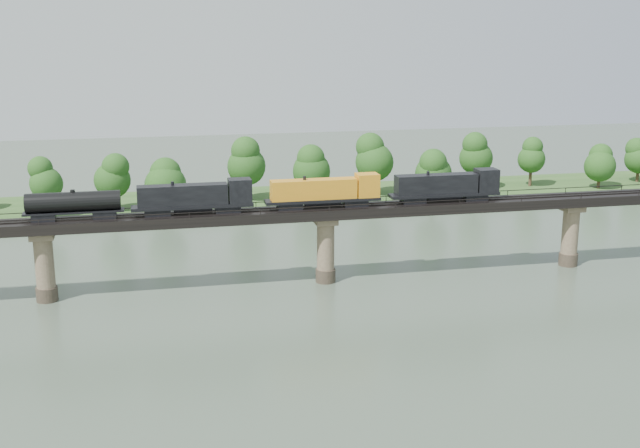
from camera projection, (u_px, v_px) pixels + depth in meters
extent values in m
plane|color=#374637|center=(383.00, 361.00, 92.18)|extent=(400.00, 400.00, 0.00)
cube|color=#29491D|center=(269.00, 201.00, 172.56)|extent=(300.00, 24.00, 1.60)
cylinder|color=#473A2D|center=(47.00, 294.00, 112.07)|extent=(3.00, 3.00, 2.00)
cylinder|color=#7E6D52|center=(44.00, 263.00, 110.98)|extent=(2.60, 2.60, 9.00)
cube|color=#7E6D52|center=(42.00, 235.00, 110.02)|extent=(3.20, 3.20, 1.00)
cylinder|color=#473A2D|center=(326.00, 275.00, 120.38)|extent=(3.00, 3.00, 2.00)
cylinder|color=#7E6D52|center=(326.00, 246.00, 119.29)|extent=(2.60, 2.60, 9.00)
cube|color=#7E6D52|center=(326.00, 220.00, 118.33)|extent=(3.20, 3.20, 1.00)
cylinder|color=#473A2D|center=(568.00, 259.00, 128.69)|extent=(3.00, 3.00, 2.00)
cylinder|color=#7E6D52|center=(570.00, 232.00, 127.60)|extent=(2.60, 2.60, 9.00)
cube|color=#7E6D52|center=(572.00, 208.00, 126.64)|extent=(3.20, 3.20, 1.00)
cube|color=black|center=(326.00, 212.00, 118.03)|extent=(220.00, 5.00, 1.50)
cube|color=black|center=(327.00, 208.00, 117.11)|extent=(220.00, 0.12, 0.16)
cube|color=black|center=(325.00, 206.00, 118.54)|extent=(220.00, 0.12, 0.16)
cube|color=black|center=(329.00, 206.00, 115.40)|extent=(220.00, 0.10, 0.10)
cube|color=black|center=(322.00, 199.00, 119.95)|extent=(220.00, 0.10, 0.10)
cube|color=black|center=(329.00, 208.00, 115.48)|extent=(0.08, 0.08, 0.70)
cube|color=black|center=(322.00, 202.00, 120.03)|extent=(0.08, 0.08, 0.70)
cylinder|color=#382619|center=(48.00, 207.00, 154.48)|extent=(0.70, 0.70, 3.51)
sphere|color=#184212|center=(46.00, 184.00, 153.35)|extent=(6.31, 6.31, 6.31)
sphere|color=#184212|center=(45.00, 169.00, 152.64)|extent=(4.73, 4.73, 4.73)
cylinder|color=#382619|center=(114.00, 202.00, 159.42)|extent=(0.70, 0.70, 3.34)
sphere|color=#184212|center=(112.00, 180.00, 158.35)|extent=(7.18, 7.18, 7.18)
sphere|color=#184212|center=(111.00, 166.00, 157.68)|extent=(5.39, 5.39, 5.39)
cylinder|color=#382619|center=(166.00, 204.00, 159.06)|extent=(0.70, 0.70, 2.83)
sphere|color=#184212|center=(166.00, 185.00, 158.15)|extent=(8.26, 8.26, 8.26)
sphere|color=#184212|center=(165.00, 174.00, 157.59)|extent=(6.19, 6.19, 6.19)
cylinder|color=#382619|center=(247.00, 191.00, 168.64)|extent=(0.70, 0.70, 3.96)
sphere|color=#184212|center=(247.00, 166.00, 167.37)|extent=(8.07, 8.07, 8.07)
sphere|color=#184212|center=(246.00, 151.00, 166.57)|extent=(6.05, 6.05, 6.05)
cylinder|color=#382619|center=(312.00, 191.00, 170.09)|extent=(0.70, 0.70, 3.27)
sphere|color=#184212|center=(312.00, 171.00, 169.04)|extent=(8.03, 8.03, 8.03)
sphere|color=#184212|center=(311.00, 158.00, 168.38)|extent=(6.02, 6.02, 6.02)
cylinder|color=#382619|center=(374.00, 186.00, 174.06)|extent=(0.70, 0.70, 3.92)
sphere|color=#184212|center=(374.00, 162.00, 172.79)|extent=(8.29, 8.29, 8.29)
sphere|color=#184212|center=(375.00, 147.00, 172.01)|extent=(6.21, 6.21, 6.21)
cylinder|color=#382619|center=(433.00, 192.00, 169.84)|extent=(0.70, 0.70, 3.02)
sphere|color=#184212|center=(433.00, 173.00, 168.87)|extent=(7.74, 7.74, 7.74)
sphere|color=#184212|center=(434.00, 162.00, 168.26)|extent=(5.80, 5.80, 5.80)
cylinder|color=#382619|center=(475.00, 180.00, 180.72)|extent=(0.70, 0.70, 3.80)
sphere|color=#184212|center=(476.00, 158.00, 179.49)|extent=(7.47, 7.47, 7.47)
sphere|color=#184212|center=(477.00, 144.00, 178.73)|extent=(5.60, 5.60, 5.60)
cylinder|color=#382619|center=(530.00, 179.00, 183.83)|extent=(0.70, 0.70, 3.38)
sphere|color=#184212|center=(531.00, 159.00, 182.74)|extent=(6.23, 6.23, 6.23)
sphere|color=#184212|center=(532.00, 147.00, 182.06)|extent=(4.67, 4.67, 4.67)
cylinder|color=#382619|center=(599.00, 182.00, 181.22)|extent=(0.70, 0.70, 2.77)
sphere|color=#184212|center=(600.00, 166.00, 180.32)|extent=(7.04, 7.04, 7.04)
sphere|color=#184212|center=(601.00, 156.00, 179.77)|extent=(5.28, 5.28, 5.28)
cylinder|color=#382619|center=(637.00, 176.00, 188.86)|extent=(0.70, 0.70, 2.94)
sphere|color=#184212|center=(639.00, 159.00, 187.92)|extent=(6.73, 6.73, 6.73)
sphere|color=#184212|center=(640.00, 149.00, 187.32)|extent=(5.05, 5.05, 5.05)
cube|color=black|center=(474.00, 197.00, 122.58)|extent=(3.60, 2.16, 0.99)
cube|color=black|center=(413.00, 200.00, 120.53)|extent=(3.60, 2.16, 0.99)
cube|color=black|center=(444.00, 194.00, 121.40)|extent=(17.09, 2.70, 0.45)
cube|color=black|center=(436.00, 184.00, 120.72)|extent=(12.59, 2.43, 2.88)
cube|color=black|center=(486.00, 180.00, 122.34)|extent=(3.24, 2.70, 3.42)
cylinder|color=black|center=(444.00, 197.00, 121.52)|extent=(5.40, 1.26, 1.26)
cube|color=black|center=(355.00, 203.00, 118.66)|extent=(3.60, 2.16, 0.99)
cube|color=black|center=(290.00, 206.00, 116.60)|extent=(3.60, 2.16, 0.99)
cube|color=black|center=(323.00, 200.00, 117.48)|extent=(17.09, 2.70, 0.45)
cube|color=orange|center=(314.00, 189.00, 116.80)|extent=(12.59, 2.43, 2.88)
cube|color=orange|center=(367.00, 185.00, 118.41)|extent=(3.24, 2.70, 3.42)
cylinder|color=black|center=(323.00, 203.00, 117.60)|extent=(5.40, 1.26, 1.26)
cube|color=black|center=(228.00, 209.00, 114.73)|extent=(3.60, 2.16, 0.99)
cube|color=black|center=(157.00, 212.00, 112.68)|extent=(3.60, 2.16, 0.99)
cube|color=black|center=(193.00, 206.00, 113.55)|extent=(17.09, 2.70, 0.45)
cube|color=black|center=(183.00, 195.00, 112.87)|extent=(12.59, 2.43, 2.88)
cube|color=black|center=(240.00, 191.00, 114.49)|extent=(3.24, 2.70, 3.42)
cylinder|color=black|center=(193.00, 209.00, 113.67)|extent=(5.40, 1.26, 1.26)
cube|color=black|center=(105.00, 214.00, 111.18)|extent=(3.15, 1.98, 0.99)
cube|color=black|center=(44.00, 217.00, 109.50)|extent=(3.15, 1.98, 0.99)
cube|color=black|center=(74.00, 212.00, 110.20)|extent=(13.49, 2.16, 0.27)
cylinder|color=black|center=(73.00, 202.00, 109.85)|extent=(12.59, 2.70, 2.70)
cylinder|color=black|center=(73.00, 191.00, 109.51)|extent=(0.63, 0.63, 0.45)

